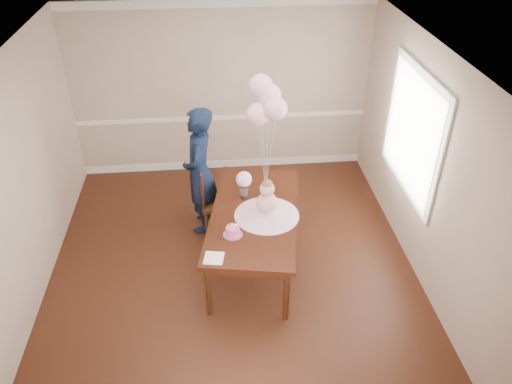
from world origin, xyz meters
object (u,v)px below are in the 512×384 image
Objects in this scene: dining_chair_seat at (218,202)px; woman at (200,171)px; birthday_cake at (233,231)px; dining_table_top at (254,214)px.

dining_chair_seat is 0.24× the size of woman.
woman is at bearing 154.46° from dining_chair_seat.
woman reaches higher than dining_chair_seat.
birthday_cake is 1.19m from dining_chair_seat.
dining_table_top reaches higher than dining_chair_seat.
dining_table_top is at bearing -61.63° from dining_chair_seat.
birthday_cake is 1.26m from woman.
birthday_cake is at bearing -113.96° from dining_table_top.
woman is (-0.65, 0.79, 0.15)m from dining_table_top.
dining_chair_seat is (-0.43, 0.70, -0.30)m from dining_table_top.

